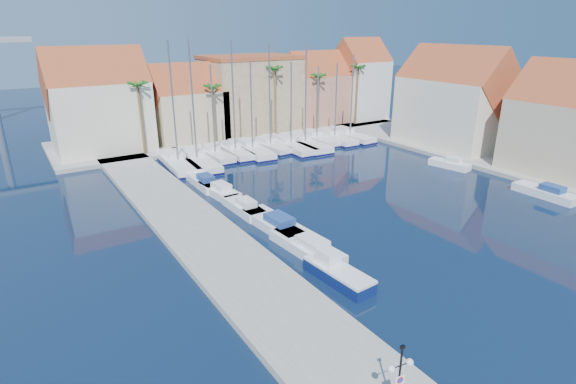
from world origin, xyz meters
The scene contains 36 objects.
ground centered at (0.00, 0.00, 0.00)m, with size 260.00×260.00×0.00m, color black.
quay_west centered at (-9.00, 13.50, 0.25)m, with size 6.00×77.00×0.50m, color gray.
shore_north centered at (10.00, 48.00, 0.25)m, with size 54.00×16.00×0.50m, color gray.
shore_east centered at (32.00, 15.00, 0.25)m, with size 12.00×60.00×0.50m, color gray.
lamp_post centered at (-9.00, -6.34, 2.93)m, with size 1.25×0.47×3.70m.
fishing_boat centered at (-3.76, 4.33, 0.63)m, with size 2.19×5.53×1.89m.
motorboat_west_0 centered at (-3.13, 8.74, 0.51)m, with size 2.68×7.09×1.40m.
motorboat_west_1 centered at (-3.02, 13.68, 0.51)m, with size 2.78×7.35×1.40m.
motorboat_west_2 centered at (-3.59, 18.40, 0.51)m, with size 1.90×5.63×1.40m.
motorboat_west_3 centered at (-3.68, 23.75, 0.51)m, with size 2.46×6.12×1.40m.
motorboat_west_4 centered at (-3.91, 27.10, 0.51)m, with size 1.97×6.00×1.40m.
motorboat_east_0 centered at (24.00, 5.48, 0.51)m, with size 2.08×6.20×1.40m.
motorboat_east_1 centered at (24.01, 17.31, 0.51)m, with size 2.49×5.11×1.40m.
sailboat_0 centered at (-3.87, 35.88, 0.59)m, with size 3.68×11.46×14.78m.
sailboat_1 centered at (-1.59, 35.54, 0.59)m, with size 3.85×11.97×14.87m.
sailboat_2 centered at (1.42, 36.73, 0.60)m, with size 2.44×8.69×11.91m.
sailboat_3 centered at (4.34, 36.73, 0.64)m, with size 2.80×9.09×14.72m.
sailboat_4 centered at (6.71, 36.37, 0.57)m, with size 3.67×10.80×12.15m.
sailboat_5 centered at (9.59, 36.58, 0.65)m, with size 2.97×8.68×14.23m.
sailboat_6 centered at (12.40, 35.72, 0.56)m, with size 3.47×11.70×11.89m.
sailboat_7 centered at (14.61, 35.42, 0.58)m, with size 3.73×11.69×14.16m.
sailboat_8 centered at (17.66, 36.73, 0.57)m, with size 2.70×9.53×11.00m.
sailboat_9 centered at (20.21, 35.74, 0.58)m, with size 2.78×9.60×11.35m.
sailboat_10 centered at (23.07, 35.67, 0.58)m, with size 3.05×10.07×12.41m.
building_0 centered at (-10.00, 47.00, 6.52)m, with size 12.30×9.00×13.50m.
building_1 centered at (2.00, 47.00, 5.30)m, with size 10.30×8.00×11.00m.
building_2 centered at (13.00, 48.00, 6.26)m, with size 14.20×10.20×11.50m.
building_3 centered at (25.00, 47.00, 5.86)m, with size 10.30×8.00×12.00m.
building_4 centered at (34.00, 46.00, 6.97)m, with size 8.30×8.00×14.00m.
building_5 centered at (32.00, 8.00, 5.96)m, with size 9.00×12.30×12.50m.
building_6 centered at (32.00, 24.00, 6.52)m, with size 9.00×14.30×13.50m.
palm_0 centered at (-6.00, 42.00, 9.08)m, with size 2.60×2.60×10.15m.
palm_1 centered at (4.00, 42.00, 8.14)m, with size 2.60×2.60×9.15m.
palm_2 centered at (14.00, 42.00, 10.02)m, with size 2.60×2.60×11.15m.
palm_3 centered at (22.00, 42.00, 8.61)m, with size 2.60×2.60×9.65m.
palm_4 centered at (30.00, 42.00, 9.55)m, with size 2.60×2.60×10.65m.
Camera 1 is at (-20.84, -16.32, 16.26)m, focal length 28.00 mm.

